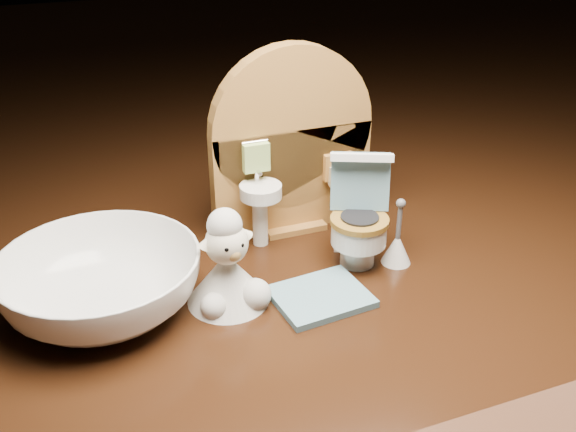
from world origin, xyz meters
The scene contains 6 objects.
backdrop_panel centered at (0.00, 0.06, 0.07)m, with size 0.13×0.05×0.15m.
toy_toilet centered at (0.03, 0.00, 0.03)m, with size 0.05×0.06×0.08m.
bath_mat centered at (-0.02, -0.04, 0.00)m, with size 0.06×0.05×0.00m, color #5F8A98.
toilet_brush centered at (0.05, -0.02, 0.01)m, with size 0.02×0.02×0.05m.
plush_lamb centered at (-0.08, -0.02, 0.02)m, with size 0.06×0.06×0.07m.
ceramic_bowl centered at (-0.16, 0.00, 0.02)m, with size 0.13×0.13×0.04m, color white.
Camera 1 is at (-0.17, -0.37, 0.26)m, focal length 40.00 mm.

